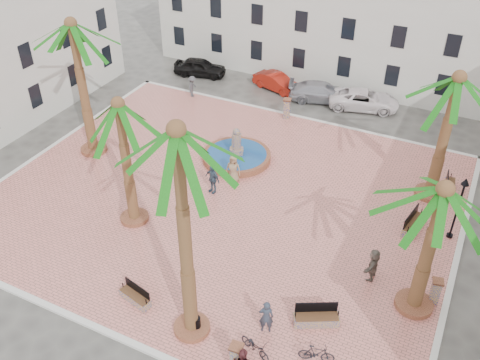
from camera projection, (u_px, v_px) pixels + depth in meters
The scene contains 34 objects.
ground at pixel (225, 198), 31.46m from camera, with size 120.00×120.00×0.00m, color #56544F.
plaza at pixel (225, 197), 31.41m from camera, with size 26.00×22.00×0.15m, color #E27F74.
kerb_n at pixel (294, 116), 39.45m from camera, with size 26.30×0.30×0.16m, color silver.
kerb_s at pixel (108, 333), 23.37m from camera, with size 26.30×0.30×0.16m, color silver.
kerb_e at pixel (455, 266), 26.72m from camera, with size 0.30×22.30×0.16m, color silver.
kerb_w at pixel (55, 145), 36.10m from camera, with size 0.30×22.30×0.16m, color silver.
building_north at pixel (338, 17), 43.30m from camera, with size 30.40×7.40×9.50m.
fountain at pixel (237, 155), 34.39m from camera, with size 4.40×4.40×2.28m.
palm_nw at pixel (74, 39), 30.99m from camera, with size 5.56×5.56×8.97m.
palm_sw at pixel (120, 119), 25.96m from camera, with size 5.07×5.07×7.50m.
palm_s at pixel (178, 155), 18.18m from camera, with size 5.21×5.21×10.44m.
palm_e at pixel (440, 207), 21.19m from camera, with size 5.60×5.60×7.03m.
palm_ne at pixel (455, 94), 27.66m from camera, with size 5.74×5.74×7.86m.
bench_s at pixel (135, 297), 24.63m from camera, with size 1.77×0.89×0.89m.
bench_se at pixel (316, 318), 23.56m from camera, with size 2.05×1.48×1.06m.
bench_e at pixel (414, 224), 28.78m from camera, with size 0.97×2.09×1.06m.
bench_ne at pixel (450, 188), 31.57m from camera, with size 0.81×1.91×0.98m.
lamppost_s at pixel (190, 289), 21.94m from camera, with size 0.41×0.41×3.78m.
lamppost_e at pixel (461, 198), 26.95m from camera, with size 0.41×0.41×3.79m.
bollard_se at pixel (236, 357), 21.38m from camera, with size 0.56×0.56×1.46m.
bollard_n at pixel (287, 108), 38.64m from camera, with size 0.64×0.64×1.51m.
bollard_e at pixel (435, 291), 24.34m from camera, with size 0.59×0.59×1.37m.
litter_bin at pixel (196, 324), 23.21m from camera, with size 0.39×0.39×0.76m, color black.
cyclist_a at pixel (266, 317), 22.89m from camera, with size 0.65×0.42×1.77m, color #2C3444.
bicycle_a at pixel (255, 346), 22.22m from camera, with size 0.55×1.57×0.83m, color black.
bicycle_b at pixel (317, 354), 21.87m from camera, with size 0.43×1.51×0.91m, color black.
pedestrian_fountain_a at pixel (233, 169), 31.98m from camera, with size 0.92×0.60×1.89m, color #977A5A.
pedestrian_fountain_b at pixel (212, 179), 31.18m from camera, with size 1.08×0.45×1.85m, color #394B5D.
pedestrian_north at pixel (192, 86), 41.47m from camera, with size 1.07×0.62×1.66m, color #434347.
pedestrian_east at pixel (373, 264), 25.48m from camera, with size 1.63×0.52×1.76m, color #63584E.
car_black at pixel (200, 67), 45.05m from camera, with size 1.75×4.36×1.49m, color black.
car_red at pixel (277, 82), 42.83m from camera, with size 1.42×4.08×1.34m, color #A51D10.
car_silver at pixel (322, 92), 41.22m from camera, with size 2.06×5.06×1.47m, color #A9A8B1.
car_white at pixel (364, 100), 40.20m from camera, with size 2.41×5.23×1.45m, color white.
Camera 1 is at (11.89, -22.04, 19.08)m, focal length 40.00 mm.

